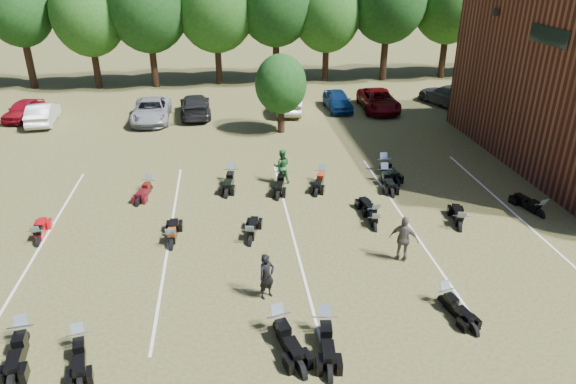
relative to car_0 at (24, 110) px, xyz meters
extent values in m
plane|color=brown|center=(19.20, -20.46, -0.66)|extent=(160.00, 160.00, 0.00)
imported|color=maroon|center=(0.00, 0.00, 0.00)|extent=(2.25, 4.10, 1.32)
imported|color=silver|center=(1.61, -1.20, 0.05)|extent=(1.90, 4.43, 1.42)
imported|color=gray|center=(8.74, -1.47, 0.07)|extent=(2.53, 5.30, 1.46)
imported|color=black|center=(11.64, -0.60, 0.08)|extent=(2.37, 5.21, 1.48)
imported|color=navy|center=(21.85, -0.37, 0.04)|extent=(1.73, 4.14, 1.40)
imported|color=#AAAAA5|center=(18.41, -0.47, 0.14)|extent=(2.51, 5.06, 1.59)
imported|color=#5C0509|center=(24.77, -0.83, 0.06)|extent=(2.66, 5.32, 1.45)
imported|color=#38373C|center=(30.33, -0.26, 0.10)|extent=(3.82, 5.66, 1.52)
imported|color=black|center=(14.79, -22.03, 0.16)|extent=(0.71, 0.65, 1.63)
imported|color=#235E2A|center=(16.35, -12.78, 0.22)|extent=(0.89, 0.71, 1.75)
imported|color=#58534B|center=(20.02, -20.41, 0.25)|extent=(1.15, 0.91, 1.82)
cube|color=black|center=(28.55, -8.46, 6.84)|extent=(0.30, 0.40, 0.30)
cube|color=black|center=(28.67, -13.46, 6.34)|extent=(0.06, 3.00, 0.80)
cylinder|color=black|center=(-1.80, 8.54, 1.38)|extent=(0.58, 0.58, 4.08)
ellipsoid|color=#1E4C19|center=(-1.80, 8.54, 5.67)|extent=(6.00, 6.00, 6.90)
cylinder|color=black|center=(3.20, 8.54, 1.38)|extent=(0.58, 0.58, 4.08)
ellipsoid|color=#1E4C19|center=(3.20, 8.54, 5.67)|extent=(6.00, 6.00, 6.90)
cylinder|color=black|center=(8.20, 8.54, 1.38)|extent=(0.57, 0.58, 4.08)
ellipsoid|color=#1E4C19|center=(8.20, 8.54, 5.67)|extent=(6.00, 6.00, 6.90)
cylinder|color=black|center=(13.20, 8.54, 1.38)|extent=(0.57, 0.58, 4.08)
ellipsoid|color=#1E4C19|center=(13.20, 8.54, 5.67)|extent=(6.00, 6.00, 6.90)
cylinder|color=black|center=(18.20, 8.54, 1.38)|extent=(0.58, 0.58, 4.08)
ellipsoid|color=#1E4C19|center=(18.20, 8.54, 5.67)|extent=(6.00, 6.00, 6.90)
cylinder|color=black|center=(23.20, 8.54, 1.38)|extent=(0.57, 0.58, 4.08)
ellipsoid|color=#1E4C19|center=(23.20, 8.54, 5.67)|extent=(6.00, 6.00, 6.90)
cylinder|color=black|center=(28.20, 8.54, 1.38)|extent=(0.57, 0.58, 4.08)
ellipsoid|color=#1E4C19|center=(28.20, 8.54, 5.67)|extent=(6.00, 6.00, 6.90)
cylinder|color=black|center=(33.20, 8.54, 1.38)|extent=(0.57, 0.58, 4.08)
ellipsoid|color=#1E4C19|center=(33.20, 8.54, 5.67)|extent=(6.00, 6.00, 6.90)
cylinder|color=black|center=(38.20, 8.54, 1.38)|extent=(0.58, 0.58, 4.08)
ellipsoid|color=#1E4C19|center=(38.20, 8.54, 5.67)|extent=(6.00, 6.00, 6.90)
cylinder|color=black|center=(43.20, 8.54, 1.38)|extent=(0.58, 0.58, 4.08)
ellipsoid|color=#1E4C19|center=(43.20, 8.54, 5.67)|extent=(6.00, 6.00, 6.90)
cylinder|color=black|center=(17.20, -4.96, 0.29)|extent=(0.24, 0.24, 1.90)
sphere|color=#1E4C19|center=(17.20, -4.96, 2.44)|extent=(3.20, 3.20, 3.20)
cube|color=silver|center=(6.20, -17.46, -0.65)|extent=(0.10, 14.00, 0.01)
cube|color=silver|center=(11.20, -17.46, -0.65)|extent=(0.10, 14.00, 0.01)
cube|color=silver|center=(16.20, -17.46, -0.65)|extent=(0.10, 14.00, 0.01)
cube|color=silver|center=(21.20, -17.46, -0.65)|extent=(0.10, 14.00, 0.01)
cube|color=silver|center=(26.20, -17.46, -0.65)|extent=(0.10, 14.00, 0.01)
camera|label=1|loc=(13.73, -36.13, 9.91)|focal=32.00mm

